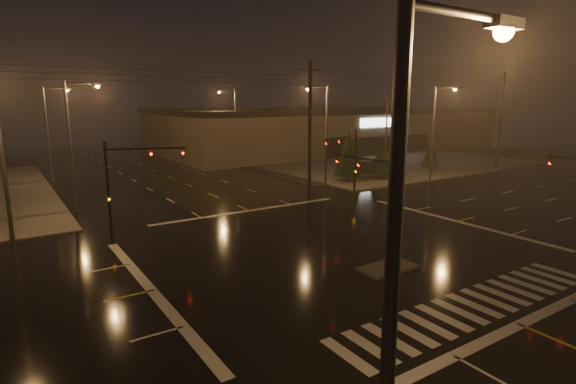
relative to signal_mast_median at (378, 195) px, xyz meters
name	(u,v)px	position (x,y,z in m)	size (l,w,h in m)	color
ground	(338,248)	(0.00, 3.07, -3.75)	(140.00, 140.00, 0.00)	black
sidewalk_ne	(366,158)	(30.00, 33.07, -3.69)	(36.00, 36.00, 0.12)	#4A4742
median_island	(388,268)	(0.00, -0.93, -3.68)	(3.00, 1.60, 0.15)	#4A4742
crosswalk	(474,305)	(0.00, -5.93, -3.75)	(15.00, 2.60, 0.01)	beige
stop_bar_near	(520,325)	(0.00, -7.93, -3.75)	(16.00, 0.50, 0.01)	beige
stop_bar_far	(249,211)	(0.00, 14.07, -3.75)	(16.00, 0.50, 0.01)	beige
parking_lot	(399,158)	(35.00, 31.07, -3.71)	(50.00, 24.00, 0.08)	black
retail_building	(326,127)	(35.00, 49.06, 0.09)	(60.20, 28.30, 7.20)	brown
signal_mast_median	(378,195)	(0.00, 0.00, 0.00)	(0.25, 4.59, 6.00)	black
signal_mast_ne	(349,156)	(9.50, 13.21, 0.04)	(4.84, 1.86, 6.00)	black
signal_mast_nw	(125,176)	(-9.50, 13.21, 0.04)	(4.84, 1.86, 6.00)	black
streetlight_0	(406,279)	(-11.18, -11.93, 2.05)	(2.77, 0.32, 10.00)	#38383A
streetlight_1	(74,137)	(-11.18, 21.07, 2.05)	(2.77, 0.32, 10.00)	#38383A
streetlight_2	(50,127)	(-11.18, 37.07, 2.05)	(2.77, 0.32, 10.00)	#38383A
streetlight_3	(324,129)	(11.18, 19.07, 2.05)	(2.77, 0.32, 10.00)	#38383A
streetlight_4	(233,121)	(11.18, 39.07, 2.05)	(2.77, 0.32, 10.00)	#38383A
streetlight_5	(1,149)	(-16.00, 14.26, 2.05)	(0.32, 2.77, 10.00)	#38383A
streetlight_6	(436,128)	(22.00, 14.26, 2.05)	(0.32, 2.77, 10.00)	#38383A
utility_pole_1	(310,127)	(8.00, 17.07, 2.38)	(2.20, 0.32, 12.00)	black
utility_pole_2	(501,120)	(38.00, 17.07, 2.38)	(2.20, 0.32, 12.00)	black
conifer_0	(348,153)	(14.99, 19.70, -0.68)	(3.03, 3.03, 5.44)	black
conifer_1	(382,155)	(19.01, 18.75, -1.03)	(2.59, 2.59, 4.74)	black
conifer_2	(431,153)	(28.38, 19.87, -1.46)	(2.04, 2.04, 3.89)	black
car_parked	(375,167)	(20.76, 21.59, -2.89)	(2.03, 5.05, 1.72)	black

